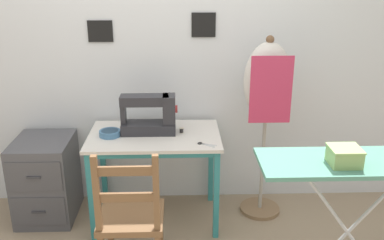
% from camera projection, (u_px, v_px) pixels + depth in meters
% --- Properties ---
extents(wall_back, '(10.00, 0.06, 2.55)m').
position_uv_depth(wall_back, '(155.00, 50.00, 3.31)').
color(wall_back, silver).
rests_on(wall_back, ground_plane).
extents(sewing_table, '(0.97, 0.61, 0.72)m').
position_uv_depth(sewing_table, '(155.00, 146.00, 3.18)').
color(sewing_table, silver).
rests_on(sewing_table, ground_plane).
extents(sewing_machine, '(0.41, 0.17, 0.31)m').
position_uv_depth(sewing_machine, '(151.00, 116.00, 3.14)').
color(sewing_machine, '#28282D').
rests_on(sewing_machine, sewing_table).
extents(fabric_bowl, '(0.16, 0.16, 0.04)m').
position_uv_depth(fabric_bowl, '(110.00, 133.00, 3.12)').
color(fabric_bowl, teal).
rests_on(fabric_bowl, sewing_table).
extents(scissors, '(0.13, 0.10, 0.01)m').
position_uv_depth(scissors, '(204.00, 144.00, 2.98)').
color(scissors, silver).
rests_on(scissors, sewing_table).
extents(thread_spool_near_machine, '(0.03, 0.03, 0.04)m').
position_uv_depth(thread_spool_near_machine, '(181.00, 130.00, 3.18)').
color(thread_spool_near_machine, black).
rests_on(thread_spool_near_machine, sewing_table).
extents(wooden_chair, '(0.40, 0.38, 0.91)m').
position_uv_depth(wooden_chair, '(131.00, 218.00, 2.64)').
color(wooden_chair, brown).
rests_on(wooden_chair, ground_plane).
extents(filing_cabinet, '(0.43, 0.51, 0.65)m').
position_uv_depth(filing_cabinet, '(46.00, 179.00, 3.34)').
color(filing_cabinet, '#4C4C51').
rests_on(filing_cabinet, ground_plane).
extents(dress_form, '(0.35, 0.32, 1.43)m').
position_uv_depth(dress_form, '(267.00, 90.00, 3.15)').
color(dress_form, '#846647').
rests_on(dress_form, ground_plane).
extents(ironing_board, '(1.08, 0.38, 0.90)m').
position_uv_depth(ironing_board, '(357.00, 168.00, 2.33)').
color(ironing_board, '#518E7A').
rests_on(ironing_board, ground_plane).
extents(storage_box, '(0.16, 0.15, 0.10)m').
position_uv_depth(storage_box, '(344.00, 156.00, 2.25)').
color(storage_box, '#8EB266').
rests_on(storage_box, ironing_board).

